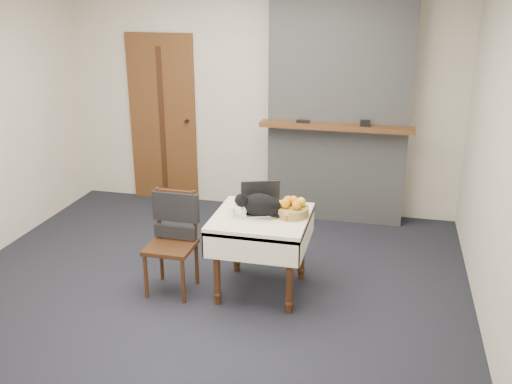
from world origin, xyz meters
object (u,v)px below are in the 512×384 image
cat (261,205)px  cream_jar (231,212)px  fruit_basket (292,208)px  pill_bottle (287,217)px  chair (174,227)px  door (163,119)px  side_table (261,228)px  laptop (261,204)px

cat → cream_jar: cat is taller
cat → cream_jar: (-0.24, -0.05, -0.06)m
cream_jar → fruit_basket: size_ratio=0.27×
pill_bottle → fruit_basket: fruit_basket is taller
chair → pill_bottle: bearing=1.6°
door → chair: size_ratio=2.29×
cream_jar → chair: (-0.50, -0.03, -0.18)m
cream_jar → fruit_basket: 0.51m
cat → pill_bottle: (0.23, -0.05, -0.06)m
side_table → fruit_basket: size_ratio=2.87×
door → side_table: (1.67, -2.00, -0.41)m
side_table → fruit_basket: fruit_basket is taller
pill_bottle → side_table: bearing=162.5°
fruit_basket → pill_bottle: bearing=-99.6°
laptop → chair: bearing=175.1°
laptop → cat: size_ratio=0.87×
door → cat: 2.63m
laptop → fruit_basket: (0.27, -0.04, 0.00)m
cream_jar → pill_bottle: size_ratio=1.07×
cream_jar → fruit_basket: (0.49, 0.12, 0.03)m
pill_bottle → fruit_basket: size_ratio=0.25×
side_table → fruit_basket: 0.31m
side_table → laptop: (-0.02, 0.10, 0.17)m
laptop → pill_bottle: laptop is taller
side_table → cat: 0.21m
side_table → pill_bottle: bearing=-17.5°
side_table → cat: cat is taller
door → cat: bearing=-50.3°
laptop → chair: 0.77m
side_table → pill_bottle: 0.28m
side_table → door: bearing=130.0°
side_table → chair: chair is taller
side_table → chair: 0.75m
cream_jar → pill_bottle: cream_jar is taller
door → fruit_basket: bearing=-45.3°
laptop → fruit_basket: size_ratio=1.51×
cat → laptop: bearing=84.3°
pill_bottle → cream_jar: bearing=179.5°
cat → door: bearing=112.4°
cream_jar → laptop: bearing=36.9°
pill_bottle → fruit_basket: 0.13m
fruit_basket → chair: size_ratio=0.31×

